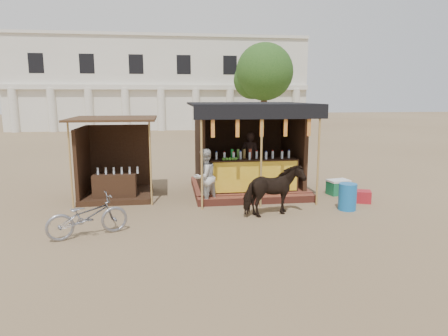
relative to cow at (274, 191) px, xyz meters
The scene contains 11 objects.
ground 1.48m from the cow, 147.93° to the right, with size 120.00×120.00×0.00m, color #846B4C.
main_stall 2.68m from the cow, 92.68° to the left, with size 3.60×3.61×2.78m.
secondary_stall 4.99m from the cow, 149.53° to the left, with size 2.40×2.40×2.38m.
cow is the anchor object (origin of this frame).
motorbike 4.44m from the cow, 168.39° to the right, with size 0.60×1.72×0.90m, color gray.
bystander 2.07m from the cow, 141.37° to the left, with size 0.76×0.60×1.57m, color beige.
blue_barrel 2.13m from the cow, ahead, with size 0.47×0.47×0.71m, color #1663AA.
red_crate 3.07m from the cow, 17.67° to the left, with size 0.40×0.42×0.34m, color maroon.
cooler 3.21m from the cow, 36.49° to the left, with size 0.72×0.57×0.46m.
background_building 29.59m from the cow, 96.11° to the left, with size 26.00×7.45×8.18m.
tree 22.30m from the cow, 77.68° to the left, with size 4.50×4.40×7.00m.
Camera 1 is at (-1.45, -8.76, 3.01)m, focal length 32.00 mm.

